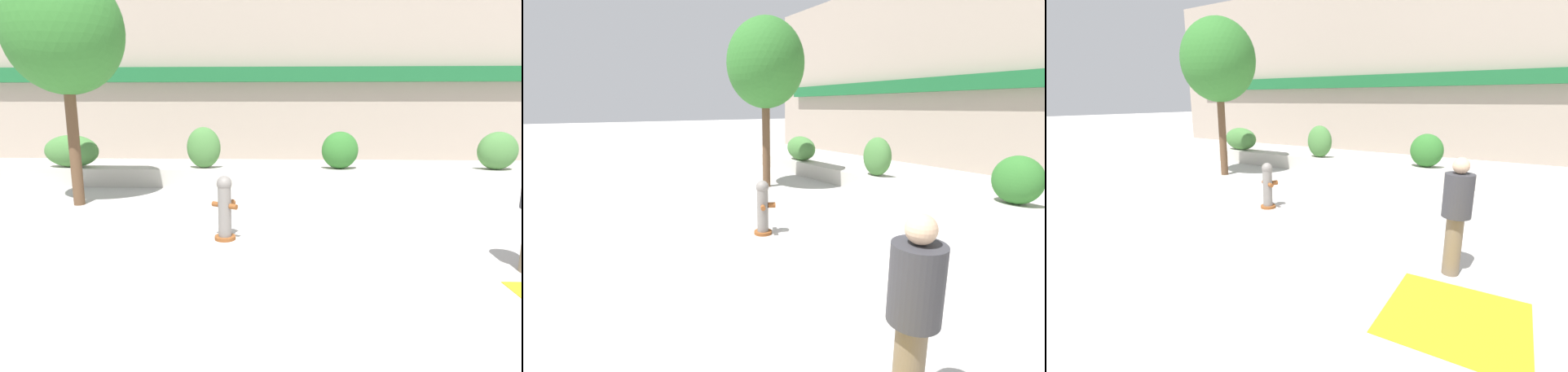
# 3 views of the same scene
# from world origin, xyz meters

# --- Properties ---
(ground_plane) EXTENTS (120.00, 120.00, 0.00)m
(ground_plane) POSITION_xyz_m (0.00, 0.00, 0.00)
(ground_plane) COLOR #BCB7B2
(planter_wall_low) EXTENTS (18.00, 0.70, 0.50)m
(planter_wall_low) POSITION_xyz_m (0.00, 6.00, 0.25)
(planter_wall_low) COLOR #B7B2A8
(planter_wall_low) RESTS_ON ground
(hedge_bush_0) EXTENTS (1.52, 0.67, 0.90)m
(hedge_bush_0) POSITION_xyz_m (-5.84, 6.00, 0.95)
(hedge_bush_0) COLOR #427538
(hedge_bush_0) RESTS_ON planter_wall_low
(hedge_bush_1) EXTENTS (0.92, 0.59, 1.12)m
(hedge_bush_1) POSITION_xyz_m (-2.14, 6.00, 1.06)
(hedge_bush_1) COLOR #427538
(hedge_bush_1) RESTS_ON planter_wall_low
(hedge_bush_2) EXTENTS (0.98, 0.70, 1.01)m
(hedge_bush_2) POSITION_xyz_m (1.56, 6.00, 1.00)
(hedge_bush_2) COLOR #2D6B28
(hedge_bush_2) RESTS_ON planter_wall_low
(fire_hydrant) EXTENTS (0.48, 0.49, 1.08)m
(fire_hydrant) POSITION_xyz_m (-1.00, 1.47, 0.55)
(fire_hydrant) COLOR brown
(fire_hydrant) RESTS_ON ground
(street_tree) EXTENTS (2.47, 2.23, 5.02)m
(street_tree) POSITION_xyz_m (-4.59, 3.73, 3.70)
(street_tree) COLOR brown
(street_tree) RESTS_ON ground
(pedestrian) EXTENTS (0.54, 0.54, 1.73)m
(pedestrian) POSITION_xyz_m (3.26, 0.26, 0.99)
(pedestrian) COLOR brown
(pedestrian) RESTS_ON ground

